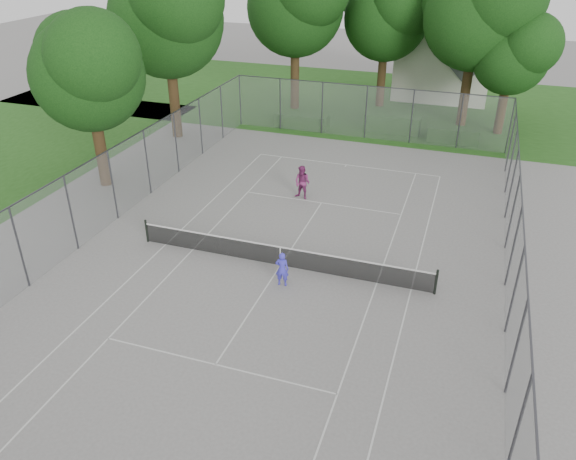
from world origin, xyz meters
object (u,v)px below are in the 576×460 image
(tennis_net, at_px, (280,255))
(woman_player, at_px, (302,183))
(girl_player, at_px, (282,269))
(house, at_px, (445,51))

(tennis_net, xyz_separation_m, woman_player, (-1.12, 6.62, 0.38))
(tennis_net, xyz_separation_m, girl_player, (0.54, -1.30, 0.23))
(woman_player, bearing_deg, house, 90.56)
(tennis_net, height_order, girl_player, girl_player)
(house, bearing_deg, tennis_net, -97.44)
(house, relative_size, girl_player, 6.20)
(house, height_order, woman_player, house)
(tennis_net, distance_m, house, 29.60)
(tennis_net, bearing_deg, house, 82.56)
(tennis_net, relative_size, girl_player, 8.73)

